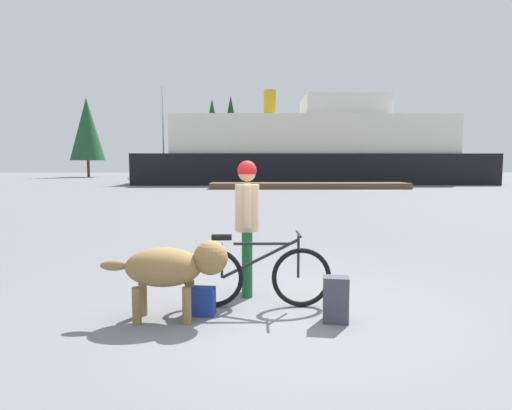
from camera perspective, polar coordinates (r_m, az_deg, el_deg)
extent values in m
plane|color=slate|center=(5.35, 2.87, -13.79)|extent=(160.00, 160.00, 0.00)
torus|color=black|center=(5.51, 5.88, -9.28)|extent=(0.73, 0.06, 0.73)
torus|color=black|center=(5.49, -5.47, -9.33)|extent=(0.73, 0.06, 0.73)
cube|color=black|center=(5.38, 0.75, -5.02)|extent=(0.69, 0.03, 0.03)
cube|color=black|center=(5.42, 0.53, -6.95)|extent=(0.93, 0.03, 0.49)
cylinder|color=black|center=(5.43, -4.43, -7.20)|extent=(0.03, 0.03, 0.42)
cylinder|color=black|center=(5.44, 5.48, -6.64)|extent=(0.03, 0.03, 0.52)
cube|color=black|center=(5.37, -4.46, -4.18)|extent=(0.24, 0.10, 0.06)
cylinder|color=black|center=(5.39, 5.51, -3.73)|extent=(0.03, 0.44, 0.03)
cube|color=slate|center=(5.42, -5.71, -6.26)|extent=(0.36, 0.14, 0.02)
cylinder|color=#19592D|center=(6.06, -1.14, -7.23)|extent=(0.14, 0.14, 0.87)
cylinder|color=#19592D|center=(5.85, -1.15, -7.71)|extent=(0.14, 0.14, 0.87)
cylinder|color=#D8B28C|center=(5.83, -1.16, -0.36)|extent=(0.32, 0.32, 0.61)
cylinder|color=#D8B28C|center=(6.05, -1.15, 0.19)|extent=(0.09, 0.09, 0.54)
cylinder|color=#D8B28C|center=(5.61, -1.17, -0.22)|extent=(0.09, 0.09, 0.54)
sphere|color=tan|center=(5.80, -1.17, 4.20)|extent=(0.23, 0.23, 0.23)
sphere|color=red|center=(5.80, -1.17, 4.50)|extent=(0.25, 0.25, 0.25)
ellipsoid|color=olive|center=(5.10, -11.83, -7.82)|extent=(0.86, 0.52, 0.44)
sphere|color=olive|center=(5.01, -5.87, -6.78)|extent=(0.39, 0.39, 0.39)
ellipsoid|color=olive|center=(5.23, -17.80, -7.42)|extent=(0.32, 0.12, 0.12)
cylinder|color=olive|center=(5.30, -8.48, -11.73)|extent=(0.10, 0.10, 0.41)
cylinder|color=olive|center=(5.03, -8.92, -12.67)|extent=(0.10, 0.10, 0.41)
cylinder|color=olive|center=(5.40, -14.38, -11.52)|extent=(0.10, 0.10, 0.41)
cylinder|color=olive|center=(5.13, -15.13, -12.42)|extent=(0.10, 0.10, 0.41)
cube|color=#3F3F4C|center=(5.08, 10.25, -11.89)|extent=(0.31, 0.24, 0.51)
cube|color=navy|center=(5.29, -7.11, -12.21)|extent=(0.34, 0.22, 0.33)
cube|color=brown|center=(31.22, 6.83, 2.50)|extent=(13.76, 2.53, 0.40)
cube|color=black|center=(39.77, 6.90, 4.66)|extent=(29.59, 8.97, 2.54)
cube|color=silver|center=(39.84, 6.95, 8.78)|extent=(23.67, 7.54, 3.20)
cube|color=silver|center=(40.57, 11.23, 12.21)|extent=(7.10, 5.38, 1.80)
cylinder|color=#BF8C19|center=(39.78, 1.79, 12.88)|extent=(1.10, 1.10, 2.40)
ellipsoid|color=silver|center=(39.50, -11.78, 3.39)|extent=(6.44, 1.80, 0.90)
cylinder|color=#B2B2B7|center=(39.58, -11.89, 9.36)|extent=(0.14, 0.14, 7.34)
cylinder|color=#B2B2B7|center=(39.68, -13.20, 5.75)|extent=(2.90, 0.10, 0.10)
cylinder|color=#4C331E|center=(60.29, -20.80, 4.40)|extent=(0.33, 0.33, 2.14)
cone|color=#1E4C28|center=(60.44, -20.96, 9.11)|extent=(4.31, 4.31, 7.80)
cylinder|color=#4C331E|center=(57.36, -3.24, 4.64)|extent=(0.33, 0.33, 2.00)
cone|color=#143819|center=(57.53, -3.26, 9.81)|extent=(3.31, 3.31, 8.37)
cylinder|color=#4C331E|center=(57.49, 6.99, 5.19)|extent=(0.48, 0.48, 3.18)
cone|color=#19471E|center=(57.74, 7.05, 10.62)|extent=(3.27, 3.27, 7.74)
cylinder|color=#4C331E|center=(63.15, -5.62, 4.71)|extent=(0.32, 0.32, 2.06)
cone|color=#19471E|center=(63.32, -5.66, 9.59)|extent=(3.76, 3.76, 8.70)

